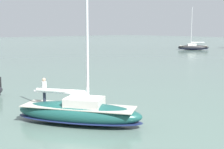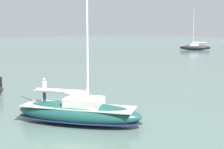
{
  "view_description": "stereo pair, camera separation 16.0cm",
  "coord_description": "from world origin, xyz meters",
  "views": [
    {
      "loc": [
        16.47,
        -11.69,
        6.29
      ],
      "look_at": [
        0.0,
        3.0,
        3.01
      ],
      "focal_mm": 50.0,
      "sensor_mm": 36.0,
      "label": 1
    },
    {
      "loc": [
        16.57,
        -11.57,
        6.29
      ],
      "look_at": [
        0.0,
        3.0,
        3.01
      ],
      "focal_mm": 50.0,
      "sensor_mm": 36.0,
      "label": 2
    }
  ],
  "objects": [
    {
      "name": "ground_plane",
      "position": [
        0.0,
        0.0,
        0.0
      ],
      "size": [
        400.0,
        400.0,
        0.0
      ],
      "primitive_type": "plane",
      "color": "slate"
    },
    {
      "name": "sailboat_main",
      "position": [
        0.01,
        0.01,
        0.81
      ],
      "size": [
        8.59,
        6.82,
        11.95
      ],
      "color": "#194C47",
      "rests_on": "ground"
    },
    {
      "name": "sailboat_moored_mid_channel",
      "position": [
        -35.84,
        66.84,
        0.84
      ],
      "size": [
        8.27,
        7.97,
        12.34
      ],
      "color": "#232328",
      "rests_on": "ground"
    }
  ]
}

